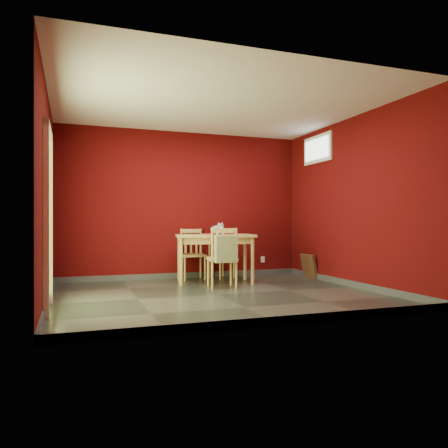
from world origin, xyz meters
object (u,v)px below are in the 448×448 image
object	(u,v)px
dining_table	(215,240)
chair_far_right	(220,255)
chair_near	(223,257)
cat	(217,228)
chair_far_left	(192,253)
picture_frame	(309,266)
tote_bag	(226,249)

from	to	relation	value
dining_table	chair_far_right	size ratio (longest dim) A/B	1.77
chair_far_right	chair_near	world-z (taller)	chair_near
chair_near	dining_table	bearing A→B (deg)	83.04
dining_table	cat	distance (m)	0.22
chair_far_left	picture_frame	world-z (taller)	chair_far_left
dining_table	chair_far_right	world-z (taller)	dining_table
chair_near	tote_bag	bearing A→B (deg)	-95.06
chair_far_right	cat	bearing A→B (deg)	-113.75
chair_far_left	chair_far_right	bearing A→B (deg)	2.57
cat	picture_frame	bearing A→B (deg)	4.50
chair_far_left	picture_frame	distance (m)	2.16
cat	chair_far_right	bearing A→B (deg)	69.17
dining_table	chair_far_right	bearing A→B (deg)	62.78
tote_bag	picture_frame	distance (m)	2.14
chair_near	cat	world-z (taller)	cat
tote_bag	cat	bearing A→B (deg)	81.51
tote_bag	cat	world-z (taller)	cat
dining_table	cat	bearing A→B (deg)	-62.25
chair_near	picture_frame	world-z (taller)	chair_near
tote_bag	cat	size ratio (longest dim) A/B	1.10
dining_table	picture_frame	bearing A→B (deg)	0.15
chair_far_left	chair_near	world-z (taller)	chair_near
dining_table	chair_far_left	size ratio (longest dim) A/B	1.57
dining_table	chair_far_right	distance (m)	0.72
chair_far_left	tote_bag	world-z (taller)	chair_far_left
chair_far_left	chair_far_right	xyz separation A→B (m)	(0.54, 0.02, -0.05)
chair_far_left	picture_frame	xyz separation A→B (m)	(2.08, -0.55, -0.25)
cat	picture_frame	distance (m)	1.94
tote_bag	picture_frame	world-z (taller)	tote_bag
chair_far_right	chair_far_left	bearing A→B (deg)	-177.43
chair_far_left	cat	distance (m)	0.81
dining_table	tote_bag	bearing A→B (deg)	-96.45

